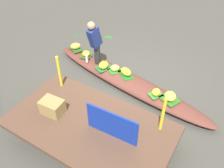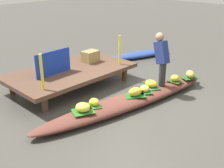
{
  "view_description": "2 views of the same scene",
  "coord_description": "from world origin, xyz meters",
  "px_view_note": "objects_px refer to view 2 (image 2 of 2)",
  "views": [
    {
      "loc": [
        -2.12,
        4.21,
        4.05
      ],
      "look_at": [
        0.14,
        0.49,
        0.32
      ],
      "focal_mm": 38.74,
      "sensor_mm": 36.0,
      "label": 1
    },
    {
      "loc": [
        -4.31,
        -3.61,
        2.85
      ],
      "look_at": [
        0.1,
        0.65,
        0.31
      ],
      "focal_mm": 44.91,
      "sensor_mm": 36.0,
      "label": 2
    }
  ],
  "objects_px": {
    "banana_bunch_6": "(135,92)",
    "banana_bunch_2": "(151,84)",
    "produce_crate": "(90,56)",
    "moored_boat": "(140,55)",
    "banana_bunch_5": "(145,88)",
    "vendor_boat": "(130,101)",
    "market_banner": "(53,63)",
    "banana_bunch_3": "(94,102)",
    "banana_bunch_4": "(83,107)",
    "water_bottle": "(163,77)",
    "banana_bunch_0": "(190,74)",
    "banana_bunch_1": "(175,78)",
    "vendor_person": "(162,56)"
  },
  "relations": [
    {
      "from": "banana_bunch_4",
      "to": "vendor_person",
      "type": "distance_m",
      "value": 2.29
    },
    {
      "from": "banana_bunch_1",
      "to": "vendor_boat",
      "type": "bearing_deg",
      "value": 170.35
    },
    {
      "from": "moored_boat",
      "to": "banana_bunch_3",
      "type": "relative_size",
      "value": 11.03
    },
    {
      "from": "vendor_person",
      "to": "water_bottle",
      "type": "bearing_deg",
      "value": 14.67
    },
    {
      "from": "banana_bunch_3",
      "to": "banana_bunch_6",
      "type": "height_order",
      "value": "banana_bunch_6"
    },
    {
      "from": "banana_bunch_2",
      "to": "banana_bunch_5",
      "type": "height_order",
      "value": "banana_bunch_2"
    },
    {
      "from": "banana_bunch_3",
      "to": "banana_bunch_6",
      "type": "distance_m",
      "value": 0.99
    },
    {
      "from": "moored_boat",
      "to": "banana_bunch_3",
      "type": "xyz_separation_m",
      "value": [
        -3.93,
        -1.93,
        0.23
      ]
    },
    {
      "from": "produce_crate",
      "to": "banana_bunch_6",
      "type": "bearing_deg",
      "value": -104.79
    },
    {
      "from": "moored_boat",
      "to": "banana_bunch_6",
      "type": "relative_size",
      "value": 7.75
    },
    {
      "from": "banana_bunch_0",
      "to": "vendor_boat",
      "type": "bearing_deg",
      "value": 168.47
    },
    {
      "from": "moored_boat",
      "to": "banana_bunch_4",
      "type": "bearing_deg",
      "value": -136.36
    },
    {
      "from": "market_banner",
      "to": "produce_crate",
      "type": "xyz_separation_m",
      "value": [
        1.3,
        0.12,
        -0.14
      ]
    },
    {
      "from": "banana_bunch_0",
      "to": "banana_bunch_2",
      "type": "xyz_separation_m",
      "value": [
        -1.19,
        0.35,
        -0.01
      ]
    },
    {
      "from": "moored_boat",
      "to": "banana_bunch_4",
      "type": "relative_size",
      "value": 8.4
    },
    {
      "from": "banana_bunch_5",
      "to": "produce_crate",
      "type": "height_order",
      "value": "produce_crate"
    },
    {
      "from": "water_bottle",
      "to": "banana_bunch_6",
      "type": "bearing_deg",
      "value": -177.35
    },
    {
      "from": "vendor_person",
      "to": "water_bottle",
      "type": "height_order",
      "value": "vendor_person"
    },
    {
      "from": "vendor_person",
      "to": "banana_bunch_0",
      "type": "bearing_deg",
      "value": -18.02
    },
    {
      "from": "vendor_boat",
      "to": "market_banner",
      "type": "xyz_separation_m",
      "value": [
        -0.68,
        1.85,
        0.62
      ]
    },
    {
      "from": "banana_bunch_1",
      "to": "banana_bunch_5",
      "type": "bearing_deg",
      "value": 171.83
    },
    {
      "from": "moored_boat",
      "to": "produce_crate",
      "type": "relative_size",
      "value": 5.56
    },
    {
      "from": "banana_bunch_5",
      "to": "vendor_person",
      "type": "distance_m",
      "value": 0.86
    },
    {
      "from": "market_banner",
      "to": "banana_bunch_2",
      "type": "bearing_deg",
      "value": -55.81
    },
    {
      "from": "banana_bunch_6",
      "to": "produce_crate",
      "type": "relative_size",
      "value": 0.72
    },
    {
      "from": "vendor_boat",
      "to": "water_bottle",
      "type": "xyz_separation_m",
      "value": [
        1.24,
        -0.03,
        0.24
      ]
    },
    {
      "from": "vendor_boat",
      "to": "banana_bunch_6",
      "type": "relative_size",
      "value": 15.06
    },
    {
      "from": "banana_bunch_5",
      "to": "moored_boat",
      "type": "bearing_deg",
      "value": 40.3
    },
    {
      "from": "banana_bunch_3",
      "to": "water_bottle",
      "type": "relative_size",
      "value": 0.92
    },
    {
      "from": "moored_boat",
      "to": "vendor_person",
      "type": "xyz_separation_m",
      "value": [
        -2.06,
        -2.24,
        0.85
      ]
    },
    {
      "from": "banana_bunch_6",
      "to": "banana_bunch_2",
      "type": "bearing_deg",
      "value": 3.77
    },
    {
      "from": "vendor_boat",
      "to": "banana_bunch_4",
      "type": "height_order",
      "value": "banana_bunch_4"
    },
    {
      "from": "vendor_person",
      "to": "market_banner",
      "type": "distance_m",
      "value": 2.58
    },
    {
      "from": "vendor_person",
      "to": "produce_crate",
      "type": "xyz_separation_m",
      "value": [
        -0.38,
        2.07,
        -0.35
      ]
    },
    {
      "from": "banana_bunch_1",
      "to": "market_banner",
      "type": "relative_size",
      "value": 0.22
    },
    {
      "from": "moored_boat",
      "to": "banana_bunch_5",
      "type": "relative_size",
      "value": 10.44
    },
    {
      "from": "banana_bunch_0",
      "to": "vendor_person",
      "type": "height_order",
      "value": "vendor_person"
    },
    {
      "from": "banana_bunch_4",
      "to": "banana_bunch_5",
      "type": "height_order",
      "value": "banana_bunch_4"
    },
    {
      "from": "banana_bunch_5",
      "to": "produce_crate",
      "type": "xyz_separation_m",
      "value": [
        0.21,
        2.07,
        0.28
      ]
    },
    {
      "from": "banana_bunch_5",
      "to": "banana_bunch_4",
      "type": "bearing_deg",
      "value": 170.02
    },
    {
      "from": "water_bottle",
      "to": "produce_crate",
      "type": "distance_m",
      "value": 2.11
    },
    {
      "from": "banana_bunch_4",
      "to": "vendor_boat",
      "type": "bearing_deg",
      "value": -8.84
    },
    {
      "from": "banana_bunch_0",
      "to": "banana_bunch_2",
      "type": "bearing_deg",
      "value": 163.64
    },
    {
      "from": "banana_bunch_1",
      "to": "banana_bunch_4",
      "type": "distance_m",
      "value": 2.66
    },
    {
      "from": "banana_bunch_4",
      "to": "market_banner",
      "type": "bearing_deg",
      "value": 72.8
    },
    {
      "from": "banana_bunch_6",
      "to": "produce_crate",
      "type": "bearing_deg",
      "value": 75.21
    },
    {
      "from": "banana_bunch_0",
      "to": "banana_bunch_1",
      "type": "height_order",
      "value": "banana_bunch_0"
    },
    {
      "from": "banana_bunch_1",
      "to": "water_bottle",
      "type": "relative_size",
      "value": 0.92
    },
    {
      "from": "banana_bunch_0",
      "to": "banana_bunch_2",
      "type": "relative_size",
      "value": 1.02
    },
    {
      "from": "banana_bunch_0",
      "to": "banana_bunch_1",
      "type": "distance_m",
      "value": 0.51
    }
  ]
}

